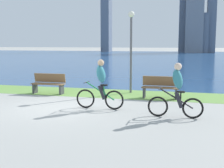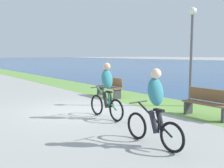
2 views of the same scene
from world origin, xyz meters
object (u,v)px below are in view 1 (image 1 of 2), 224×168
object	(u,v)px
bench_far_along_path	(160,87)
lamppost_tall	(131,39)
bench_near_path	(49,84)
cyclist_trailing	(177,91)
cyclist_lead	(101,85)

from	to	relation	value
bench_far_along_path	lamppost_tall	xyz separation A→B (m)	(-1.45, 1.08, 1.97)
bench_near_path	bench_far_along_path	bearing A→B (deg)	1.28
cyclist_trailing	bench_far_along_path	bearing A→B (deg)	104.02
bench_far_along_path	bench_near_path	bearing A→B (deg)	-178.72
cyclist_lead	bench_near_path	size ratio (longest dim) A/B	1.14
lamppost_tall	bench_near_path	bearing A→B (deg)	-161.28
cyclist_trailing	bench_near_path	xyz separation A→B (m)	(-5.75, 3.02, -0.38)
cyclist_lead	cyclist_trailing	world-z (taller)	cyclist_lead
cyclist_lead	lamppost_tall	xyz separation A→B (m)	(0.35, 3.63, 1.58)
cyclist_trailing	lamppost_tall	bearing A→B (deg)	117.90
cyclist_trailing	bench_far_along_path	xyz separation A→B (m)	(-0.78, 3.13, -0.38)
cyclist_trailing	lamppost_tall	xyz separation A→B (m)	(-2.23, 4.22, 1.59)
cyclist_trailing	bench_far_along_path	world-z (taller)	cyclist_trailing
cyclist_trailing	bench_far_along_path	distance (m)	3.25
cyclist_lead	bench_far_along_path	world-z (taller)	cyclist_lead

